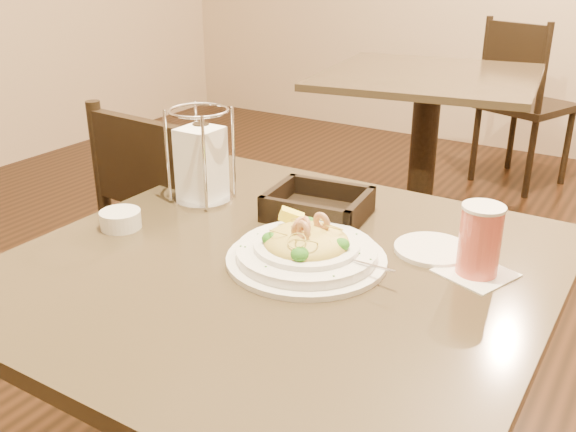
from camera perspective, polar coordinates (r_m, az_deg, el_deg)
The scene contains 10 objects.
main_table at distance 1.26m, azimuth -0.49°, elevation -13.93°, with size 0.90×0.90×0.77m.
background_table at distance 2.97m, azimuth 12.09°, elevation 7.69°, with size 1.02×1.02×0.77m.
dining_chair_near at distance 1.75m, azimuth -8.40°, elevation -3.87°, with size 0.45×0.45×0.93m.
dining_chair_far at distance 3.82m, azimuth 20.11°, elevation 9.76°, with size 0.54×0.54×0.93m.
pasta_bowl at distance 1.12m, azimuth 1.65°, elevation -2.93°, with size 0.31×0.28×0.09m.
drink_glass at distance 1.11m, azimuth 16.68°, elevation -2.12°, with size 0.14×0.14×0.12m.
bread_basket at distance 1.31m, azimuth 2.67°, elevation 0.77°, with size 0.21×0.18×0.05m.
napkin_caddy at distance 1.39m, azimuth -7.71°, elevation 4.80°, with size 0.13×0.13×0.20m.
side_plate at distance 1.20m, azimuth 12.72°, elevation -2.90°, with size 0.14×0.14×0.01m, color white.
butter_ramekin at distance 1.30m, azimuth -14.66°, elevation -0.30°, with size 0.08×0.08×0.04m, color white.
Camera 1 is at (0.54, -0.85, 1.28)m, focal length 40.00 mm.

